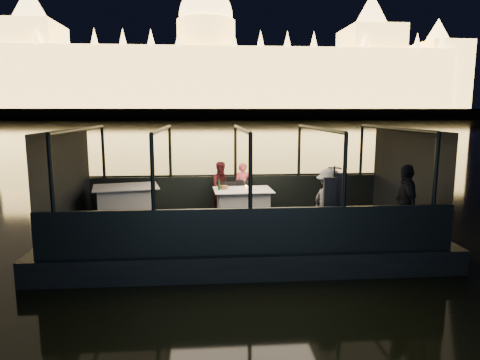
{
  "coord_description": "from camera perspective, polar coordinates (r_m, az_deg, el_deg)",
  "views": [
    {
      "loc": [
        -0.83,
        -9.82,
        3.21
      ],
      "look_at": [
        0.0,
        0.4,
        1.55
      ],
      "focal_mm": 32.0,
      "sensor_mm": 36.0,
      "label": 1
    }
  ],
  "objects": [
    {
      "name": "boat_hull",
      "position": [
        10.37,
        0.18,
        -8.84
      ],
      "size": [
        8.6,
        4.4,
        1.0
      ],
      "primitive_type": "cube",
      "color": "black",
      "rests_on": "river_water"
    },
    {
      "name": "dining_table_central",
      "position": [
        10.79,
        0.39,
        -3.26
      ],
      "size": [
        1.5,
        1.11,
        0.77
      ],
      "primitive_type": "cube",
      "rotation": [
        0.0,
        0.0,
        0.04
      ],
      "color": "white",
      "rests_on": "boat_deck"
    },
    {
      "name": "end_wall_fore",
      "position": [
        10.44,
        -22.25,
        -0.09
      ],
      "size": [
        0.02,
        4.0,
        2.3
      ],
      "primitive_type": null,
      "color": "black",
      "rests_on": "boat_deck"
    },
    {
      "name": "embankment",
      "position": [
        219.84,
        -4.45,
        8.61
      ],
      "size": [
        400.0,
        140.0,
        6.0
      ],
      "primitive_type": "cube",
      "color": "#423D33",
      "rests_on": "ground"
    },
    {
      "name": "person_man_maroon",
      "position": [
        11.54,
        -2.42,
        -0.59
      ],
      "size": [
        0.75,
        0.64,
        1.36
      ],
      "primitive_type": "imported",
      "rotation": [
        0.0,
        0.0,
        0.21
      ],
      "color": "#451318",
      "rests_on": "boat_deck"
    },
    {
      "name": "canopy_ribs",
      "position": [
        9.98,
        0.18,
        0.2
      ],
      "size": [
        8.0,
        4.0,
        2.3
      ],
      "primitive_type": null,
      "color": "black",
      "rests_on": "boat_deck"
    },
    {
      "name": "cabin_roof_glass",
      "position": [
        9.87,
        0.19,
        6.81
      ],
      "size": [
        8.0,
        4.0,
        0.02
      ],
      "primitive_type": null,
      "color": "#99B2B2",
      "rests_on": "boat_deck"
    },
    {
      "name": "gunwale_port",
      "position": [
        12.07,
        -0.61,
        -1.6
      ],
      "size": [
        8.0,
        0.08,
        0.9
      ],
      "primitive_type": "cube",
      "color": "black",
      "rests_on": "boat_deck"
    },
    {
      "name": "coat_stand",
      "position": [
        9.0,
        12.35,
        -2.63
      ],
      "size": [
        0.52,
        0.46,
        1.61
      ],
      "primitive_type": null,
      "rotation": [
        0.0,
        0.0,
        -0.25
      ],
      "color": "black",
      "rests_on": "boat_deck"
    },
    {
      "name": "plate_near",
      "position": [
        10.71,
        1.56,
        -1.23
      ],
      "size": [
        0.3,
        0.3,
        0.02
      ],
      "primitive_type": "cylinder",
      "rotation": [
        0.0,
        0.0,
        -0.14
      ],
      "color": "silver",
      "rests_on": "dining_table_central"
    },
    {
      "name": "amber_candle",
      "position": [
        10.85,
        0.83,
        -0.92
      ],
      "size": [
        0.05,
        0.05,
        0.07
      ],
      "primitive_type": "cylinder",
      "rotation": [
        0.0,
        0.0,
        0.01
      ],
      "color": "orange",
      "rests_on": "dining_table_central"
    },
    {
      "name": "wine_glass_white",
      "position": [
        10.69,
        -2.83,
        -0.79
      ],
      "size": [
        0.08,
        0.08,
        0.21
      ],
      "primitive_type": null,
      "rotation": [
        0.0,
        0.0,
        -0.18
      ],
      "color": "white",
      "rests_on": "dining_table_central"
    },
    {
      "name": "passenger_stripe",
      "position": [
        9.41,
        11.74,
        -2.41
      ],
      "size": [
        0.82,
        1.09,
        1.5
      ],
      "primitive_type": "imported",
      "rotation": [
        0.0,
        0.0,
        1.89
      ],
      "color": "silver",
      "rests_on": "boat_deck"
    },
    {
      "name": "bread_basket",
      "position": [
        10.79,
        -2.18,
        -0.98
      ],
      "size": [
        0.27,
        0.27,
        0.08
      ],
      "primitive_type": "cylinder",
      "rotation": [
        0.0,
        0.0,
        0.32
      ],
      "color": "brown",
      "rests_on": "dining_table_central"
    },
    {
      "name": "gunwale_starboard",
      "position": [
        8.19,
        1.36,
        -6.84
      ],
      "size": [
        8.0,
        0.08,
        0.9
      ],
      "primitive_type": "cube",
      "color": "black",
      "rests_on": "boat_deck"
    },
    {
      "name": "passenger_dark",
      "position": [
        9.4,
        21.19,
        -2.86
      ],
      "size": [
        0.53,
        1.01,
        1.65
      ],
      "primitive_type": "imported",
      "rotation": [
        0.0,
        0.0,
        4.58
      ],
      "color": "black",
      "rests_on": "boat_deck"
    },
    {
      "name": "chair_port_left",
      "position": [
        11.34,
        -1.4,
        -2.31
      ],
      "size": [
        0.43,
        0.43,
        0.82
      ],
      "primitive_type": "cube",
      "rotation": [
        0.0,
        0.0,
        0.12
      ],
      "color": "black",
      "rests_on": "boat_deck"
    },
    {
      "name": "dining_table_aft",
      "position": [
        11.2,
        -14.9,
        -3.1
      ],
      "size": [
        1.79,
        1.45,
        0.84
      ],
      "primitive_type": "cube",
      "rotation": [
        0.0,
        0.0,
        0.21
      ],
      "color": "white",
      "rests_on": "boat_deck"
    },
    {
      "name": "plate_far",
      "position": [
        10.94,
        -2.55,
        -1.01
      ],
      "size": [
        0.26,
        0.26,
        0.02
      ],
      "primitive_type": "cylinder",
      "rotation": [
        0.0,
        0.0,
        -0.0
      ],
      "color": "white",
      "rests_on": "dining_table_central"
    },
    {
      "name": "cabin_glass_port",
      "position": [
        11.91,
        -0.62,
        3.84
      ],
      "size": [
        8.0,
        0.02,
        1.4
      ],
      "primitive_type": null,
      "color": "#99B2B2",
      "rests_on": "gunwale_port"
    },
    {
      "name": "chair_port_right",
      "position": [
        11.35,
        0.48,
        -2.29
      ],
      "size": [
        0.51,
        0.51,
        0.87
      ],
      "primitive_type": "cube",
      "rotation": [
        0.0,
        0.0,
        -0.31
      ],
      "color": "black",
      "rests_on": "boat_deck"
    },
    {
      "name": "end_wall_aft",
      "position": [
        11.06,
        21.32,
        0.45
      ],
      "size": [
        0.02,
        4.0,
        2.3
      ],
      "primitive_type": null,
      "color": "black",
      "rests_on": "boat_deck"
    },
    {
      "name": "parliament_building",
      "position": [
        186.62,
        -4.52,
        17.12
      ],
      "size": [
        220.0,
        32.0,
        60.0
      ],
      "primitive_type": null,
      "color": "#F2D18C",
      "rests_on": "embankment"
    },
    {
      "name": "person_woman_coral",
      "position": [
        11.63,
        0.4,
        -0.5
      ],
      "size": [
        0.52,
        0.4,
        1.32
      ],
      "primitive_type": "imported",
      "rotation": [
        0.0,
        0.0,
        -0.17
      ],
      "color": "#EC5660",
      "rests_on": "boat_deck"
    },
    {
      "name": "wine_bottle",
      "position": [
        10.62,
        -2.82,
        -0.55
      ],
      "size": [
        0.07,
        0.07,
        0.29
      ],
      "primitive_type": "cylinder",
      "rotation": [
        0.0,
        0.0,
        -0.07
      ],
      "color": "#15391E",
      "rests_on": "dining_table_central"
    },
    {
      "name": "boat_deck",
      "position": [
        10.23,
        0.18,
        -6.28
      ],
      "size": [
        8.0,
        4.0,
        0.04
      ],
      "primitive_type": "cube",
      "color": "black",
      "rests_on": "boat_hull"
    },
    {
      "name": "river_water",
      "position": [
        89.89,
        -4.12,
        7.14
      ],
      "size": [
        500.0,
        500.0,
        0.0
      ],
      "primitive_type": "plane",
      "color": "black",
      "rests_on": "ground"
    },
    {
      "name": "wine_glass_red",
      "position": [
        11.01,
        0.59,
        -0.48
      ],
      "size": [
        0.08,
        0.08,
        0.2
      ],
      "primitive_type": null,
      "rotation": [
        0.0,
        0.0,
        0.22
      ],
      "color": "white",
      "rests_on": "dining_table_central"
    },
    {
      "name": "cabin_glass_starboard",
      "position": [
        7.95,
        1.39,
        1.15
      ],
      "size": [
        8.0,
        0.02,
        1.4
      ],
      "primitive_type": null,
      "color": "#99B2B2",
      "rests_on": "gunwale_starboard"
    }
  ]
}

